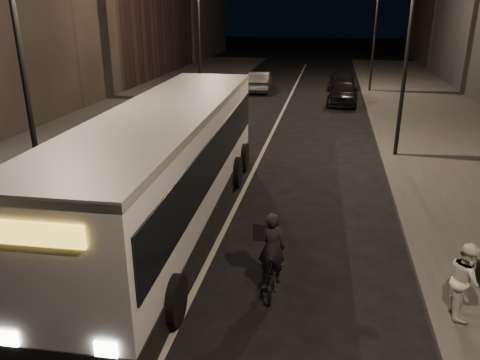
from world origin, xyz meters
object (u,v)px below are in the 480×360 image
at_px(streetlight_left_far, 203,17).
at_px(streetlight_right_mid, 403,24).
at_px(streetlight_left_near, 26,33).
at_px(pedestrian_woman, 465,280).
at_px(car_mid, 259,81).
at_px(car_near, 343,92).
at_px(cyclist_on_bicycle, 272,264).
at_px(car_far, 342,80).
at_px(streetlight_right_far, 373,16).
at_px(city_bus, 170,162).

bearing_deg(streetlight_left_far, streetlight_right_mid, -43.16).
distance_m(streetlight_right_mid, streetlight_left_near, 13.33).
distance_m(pedestrian_woman, car_mid, 27.30).
bearing_deg(car_mid, car_near, 144.41).
height_order(streetlight_left_near, cyclist_on_bicycle, streetlight_left_near).
relative_size(car_mid, car_far, 0.97).
distance_m(streetlight_right_far, streetlight_left_near, 26.26).
bearing_deg(streetlight_right_far, car_near, -110.58).
height_order(pedestrian_woman, car_mid, pedestrian_woman).
distance_m(streetlight_left_far, city_bus, 18.49).
height_order(city_bus, pedestrian_woman, city_bus).
relative_size(streetlight_right_far, streetlight_left_far, 1.00).
distance_m(streetlight_right_far, streetlight_left_far, 12.24).
bearing_deg(streetlight_right_mid, streetlight_left_far, 136.84).
xyz_separation_m(streetlight_right_mid, cyclist_on_bicycle, (-3.63, -10.70, -4.71)).
height_order(streetlight_left_near, streetlight_left_far, same).
xyz_separation_m(cyclist_on_bicycle, car_near, (1.90, 22.08, 0.14)).
height_order(city_bus, car_mid, city_bus).
bearing_deg(cyclist_on_bicycle, city_bus, 133.40).
xyz_separation_m(streetlight_right_mid, streetlight_left_far, (-10.66, 10.00, 0.00)).
height_order(streetlight_right_far, streetlight_left_far, same).
bearing_deg(streetlight_left_far, streetlight_right_far, 29.36).
height_order(streetlight_left_far, car_near, streetlight_left_far).
relative_size(streetlight_right_far, car_mid, 1.83).
distance_m(streetlight_left_near, car_mid, 23.65).
bearing_deg(streetlight_right_mid, pedestrian_woman, -88.61).
bearing_deg(streetlight_right_mid, cyclist_on_bicycle, -108.76).
height_order(cyclist_on_bicycle, pedestrian_woman, cyclist_on_bicycle).
bearing_deg(streetlight_right_mid, streetlight_right_far, 90.00).
bearing_deg(streetlight_right_far, car_mid, -172.77).
distance_m(streetlight_left_near, car_far, 27.37).
bearing_deg(cyclist_on_bicycle, streetlight_right_mid, 66.18).
xyz_separation_m(streetlight_left_far, city_bus, (3.73, -17.77, -3.47)).
distance_m(car_mid, car_far, 6.52).
relative_size(pedestrian_woman, car_far, 0.35).
bearing_deg(car_near, streetlight_right_mid, -77.90).
height_order(streetlight_right_mid, city_bus, streetlight_right_mid).
bearing_deg(streetlight_left_near, streetlight_left_far, 90.00).
relative_size(streetlight_left_near, car_near, 1.75).
xyz_separation_m(streetlight_right_mid, car_mid, (-7.79, 15.01, -4.63)).
height_order(streetlight_right_mid, streetlight_left_near, same).
distance_m(streetlight_right_far, car_far, 5.21).
bearing_deg(city_bus, cyclist_on_bicycle, -43.48).
bearing_deg(streetlight_left_near, city_bus, 3.48).
distance_m(streetlight_right_mid, car_mid, 17.53).
relative_size(streetlight_left_near, car_far, 1.78).
distance_m(streetlight_right_mid, streetlight_right_far, 16.00).
distance_m(streetlight_right_far, car_mid, 9.11).
height_order(streetlight_right_far, cyclist_on_bicycle, streetlight_right_far).
bearing_deg(cyclist_on_bicycle, car_far, 81.07).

